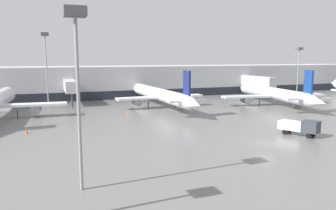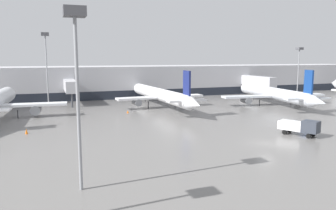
{
  "view_description": "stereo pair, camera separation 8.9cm",
  "coord_description": "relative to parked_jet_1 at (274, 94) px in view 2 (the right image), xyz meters",
  "views": [
    {
      "loc": [
        -27.38,
        -35.87,
        11.52
      ],
      "look_at": [
        -7.19,
        19.36,
        3.0
      ],
      "focal_mm": 35.0,
      "sensor_mm": 36.0,
      "label": 1
    },
    {
      "loc": [
        -27.3,
        -35.9,
        11.52
      ],
      "look_at": [
        -7.19,
        19.36,
        3.0
      ],
      "focal_mm": 35.0,
      "sensor_mm": 36.0,
      "label": 2
    }
  ],
  "objects": [
    {
      "name": "apron_light_mast_3",
      "position": [
        -52.24,
        19.82,
        11.18
      ],
      "size": [
        1.8,
        1.8,
        17.55
      ],
      "color": "gray",
      "rests_on": "ground_plane"
    },
    {
      "name": "terminal_building",
      "position": [
        -24.5,
        31.68,
        1.75
      ],
      "size": [
        160.0,
        30.16,
        9.0
      ],
      "color": "#B2B2B7",
      "rests_on": "ground_plane"
    },
    {
      "name": "parked_jet_2",
      "position": [
        -27.67,
        5.3,
        0.22
      ],
      "size": [
        20.93,
        38.99,
        9.07
      ],
      "rotation": [
        0.0,
        0.0,
        1.62
      ],
      "color": "white",
      "rests_on": "ground_plane"
    },
    {
      "name": "apron_light_mast_0",
      "position": [
        25.75,
        21.16,
        9.27
      ],
      "size": [
        1.8,
        1.8,
        14.85
      ],
      "color": "gray",
      "rests_on": "ground_plane"
    },
    {
      "name": "traffic_cone_0",
      "position": [
        -36.61,
        0.55,
        -2.46
      ],
      "size": [
        0.44,
        0.44,
        0.56
      ],
      "color": "orange",
      "rests_on": "ground_plane"
    },
    {
      "name": "apron_light_mast_5",
      "position": [
        -49.64,
        -37.66,
        9.84
      ],
      "size": [
        1.8,
        1.8,
        15.64
      ],
      "color": "gray",
      "rests_on": "ground_plane"
    },
    {
      "name": "parked_jet_1",
      "position": [
        0.0,
        0.0,
        0.0
      ],
      "size": [
        26.8,
        37.14,
        9.02
      ],
      "rotation": [
        0.0,
        0.0,
        1.45
      ],
      "color": "silver",
      "rests_on": "ground_plane"
    },
    {
      "name": "ground_plane",
      "position": [
        -24.56,
        -30.19,
        -2.74
      ],
      "size": [
        320.0,
        320.0,
        0.0
      ],
      "primitive_type": "plane",
      "color": "slate"
    },
    {
      "name": "traffic_cone_1",
      "position": [
        -55.48,
        -12.85,
        -2.36
      ],
      "size": [
        0.43,
        0.43,
        0.76
      ],
      "color": "orange",
      "rests_on": "ground_plane"
    },
    {
      "name": "service_truck_2",
      "position": [
        -17.05,
        -27.92,
        -1.33
      ],
      "size": [
        4.29,
        6.02,
        2.43
      ],
      "rotation": [
        0.0,
        0.0,
        5.17
      ],
      "color": "silver",
      "rests_on": "ground_plane"
    }
  ]
}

